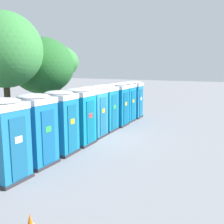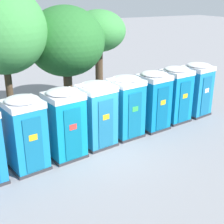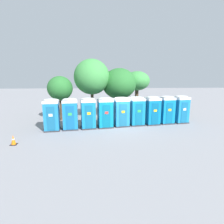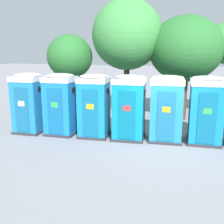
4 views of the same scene
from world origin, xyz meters
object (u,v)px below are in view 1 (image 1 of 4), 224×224
street_tree_2 (57,63)px  portapotty_6 (117,104)px  portapotty_5 (105,107)px  street_tree_0 (4,50)px  portapotty_1 (35,129)px  portapotty_3 (79,116)px  portapotty_4 (93,111)px  portapotty_2 (60,122)px  street_tree_3 (42,66)px  portapotty_7 (125,101)px  portapotty_0 (4,139)px  portapotty_8 (133,99)px

street_tree_2 → portapotty_6: bearing=-82.7°
portapotty_5 → street_tree_0: size_ratio=0.43×
portapotty_1 → portapotty_3: 2.86m
street_tree_0 → street_tree_2: (4.90, 1.49, -0.47)m
portapotty_1 → street_tree_2: size_ratio=0.52×
portapotty_6 → street_tree_0: bearing=153.2°
portapotty_3 → portapotty_4: (1.40, 0.29, -0.00)m
portapotty_3 → portapotty_4: bearing=11.8°
portapotty_2 → street_tree_2: street_tree_2 is taller
portapotty_4 → street_tree_3: street_tree_3 is taller
portapotty_3 → street_tree_0: 4.64m
portapotty_2 → street_tree_3: street_tree_3 is taller
portapotty_2 → portapotty_4: (2.82, 0.48, -0.00)m
portapotty_5 → portapotty_6: bearing=5.0°
portapotty_2 → portapotty_7: bearing=8.8°
portapotty_2 → portapotty_5: (4.23, 0.71, -0.00)m
portapotty_0 → portapotty_5: (7.06, 1.15, -0.00)m
portapotty_3 → portapotty_7: (5.65, 0.91, 0.00)m
street_tree_2 → street_tree_3: size_ratio=0.95×
portapotty_8 → street_tree_0: (-8.27, 2.31, 2.93)m
portapotty_0 → street_tree_2: (7.94, 5.51, 2.47)m
portapotty_1 → portapotty_7: same height
portapotty_4 → portapotty_7: bearing=8.2°
portapotty_3 → portapotty_4: same height
street_tree_0 → portapotty_6: bearing=-26.8°
portapotty_4 → portapotty_7: size_ratio=1.00×
portapotty_0 → portapotty_6: same height
portapotty_2 → portapotty_4: same height
portapotty_4 → portapotty_5: bearing=9.2°
portapotty_4 → portapotty_5: (1.41, 0.23, 0.00)m
portapotty_7 → street_tree_3: (-4.03, 3.09, 2.23)m
portapotty_7 → street_tree_3: street_tree_3 is taller
portapotty_0 → street_tree_0: size_ratio=0.43×
portapotty_6 → street_tree_2: bearing=97.3°
portapotty_2 → portapotty_7: (7.06, 1.10, -0.00)m
portapotty_2 → portapotty_5: size_ratio=1.00×
street_tree_2 → portapotty_4: bearing=-116.6°
portapotty_1 → portapotty_4: same height
portapotty_1 → street_tree_3: size_ratio=0.49×
portapotty_0 → portapotty_6: size_ratio=1.00×
portapotty_8 → portapotty_3: bearing=-171.3°
portapotty_8 → street_tree_3: 6.57m
portapotty_1 → portapotty_2: size_ratio=1.00×
portapotty_8 → street_tree_3: bearing=151.9°
portapotty_0 → portapotty_3: 4.29m
portapotty_2 → portapotty_8: (8.48, 1.27, -0.00)m
portapotty_3 → portapotty_2: bearing=-172.4°
portapotty_5 → street_tree_0: street_tree_0 is taller
portapotty_0 → portapotty_5: size_ratio=1.00×
portapotty_0 → portapotty_4: (5.64, 0.93, -0.00)m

